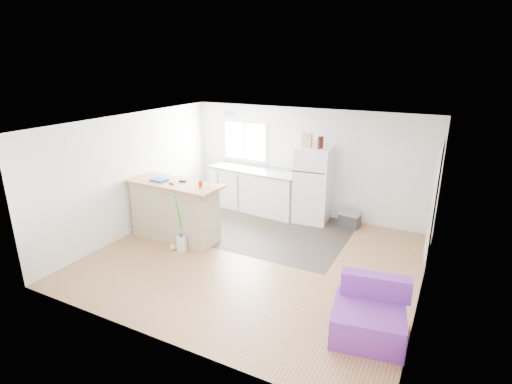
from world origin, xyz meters
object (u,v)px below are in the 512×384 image
(blue_tray, at_px, (159,180))
(mop, at_px, (175,238))
(refrigerator, at_px, (313,185))
(cleaner_jug, at_px, (182,244))
(cardboard_box, at_px, (307,140))
(bottle_right, at_px, (322,142))
(bottle_left, at_px, (319,143))
(red_cup, at_px, (201,184))
(cooler, at_px, (350,219))
(kitchen_cabinets, at_px, (255,189))
(purple_seat, at_px, (369,316))
(peninsula, at_px, (175,210))

(blue_tray, bearing_deg, mop, -31.47)
(refrigerator, distance_m, cleaner_jug, 3.07)
(cardboard_box, distance_m, bottle_right, 0.30)
(cleaner_jug, bearing_deg, cardboard_box, 45.29)
(bottle_left, bearing_deg, blue_tray, -140.70)
(red_cup, distance_m, bottle_left, 2.59)
(cooler, height_order, mop, mop)
(blue_tray, relative_size, bottle_left, 1.20)
(bottle_right, bearing_deg, cleaner_jug, -125.89)
(cardboard_box, height_order, bottle_left, cardboard_box)
(kitchen_cabinets, distance_m, bottle_right, 2.03)
(cleaner_jug, relative_size, blue_tray, 1.15)
(cleaner_jug, xyz_separation_m, bottle_right, (1.79, 2.47, 1.62))
(blue_tray, bearing_deg, refrigerator, 42.27)
(purple_seat, bearing_deg, peninsula, 153.55)
(cardboard_box, bearing_deg, bottle_left, -3.28)
(refrigerator, relative_size, cleaner_jug, 4.77)
(blue_tray, bearing_deg, cleaner_jug, -26.47)
(bottle_left, height_order, bottle_right, same)
(refrigerator, height_order, cleaner_jug, refrigerator)
(cleaner_jug, xyz_separation_m, bottle_left, (1.76, 2.41, 1.62))
(kitchen_cabinets, bearing_deg, mop, -92.41)
(kitchen_cabinets, distance_m, peninsula, 2.21)
(peninsula, height_order, bottle_right, bottle_right)
(bottle_left, bearing_deg, cardboard_box, 176.72)
(mop, height_order, bottle_right, bottle_right)
(cooler, bearing_deg, kitchen_cabinets, -171.38)
(cardboard_box, bearing_deg, blue_tray, -137.28)
(cooler, xyz_separation_m, blue_tray, (-3.20, -2.18, 1.01))
(cooler, xyz_separation_m, red_cup, (-2.28, -2.12, 1.05))
(cardboard_box, height_order, bottle_right, cardboard_box)
(refrigerator, bearing_deg, red_cup, -129.21)
(purple_seat, distance_m, cardboard_box, 4.15)
(mop, xyz_separation_m, cardboard_box, (1.62, 2.43, 1.56))
(blue_tray, height_order, cardboard_box, cardboard_box)
(purple_seat, xyz_separation_m, blue_tray, (-4.33, 1.18, 0.91))
(cleaner_jug, height_order, blue_tray, blue_tray)
(refrigerator, height_order, cardboard_box, cardboard_box)
(bottle_right, bearing_deg, mop, -127.85)
(purple_seat, bearing_deg, bottle_left, 110.11)
(kitchen_cabinets, xyz_separation_m, bottle_right, (1.58, -0.06, 1.27))
(kitchen_cabinets, bearing_deg, cardboard_box, 0.66)
(red_cup, bearing_deg, refrigerator, 55.51)
(refrigerator, height_order, bottle_right, bottle_right)
(purple_seat, xyz_separation_m, red_cup, (-3.40, 1.23, 0.95))
(peninsula, distance_m, bottle_right, 3.26)
(purple_seat, relative_size, bottle_right, 4.05)
(kitchen_cabinets, height_order, mop, kitchen_cabinets)
(purple_seat, height_order, bottle_right, bottle_right)
(cardboard_box, bearing_deg, cooler, 7.07)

